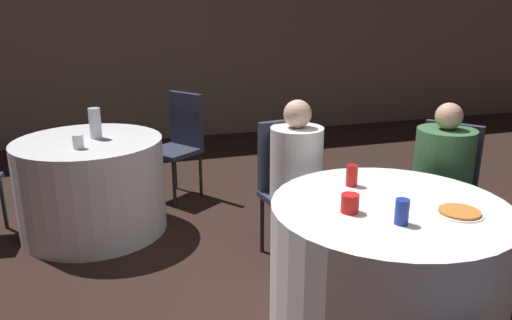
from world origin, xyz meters
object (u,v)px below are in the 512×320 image
object	(u,v)px
chair_far_northeast	(180,136)
pizza_plate_near	(459,212)
table_near	(385,269)
chair_near_north	(289,177)
person_white_shirt	(301,182)
chair_near_northeast	(445,181)
table_far	(92,186)
soda_can_red	(352,175)
person_green_jacket	(438,185)
soda_can_blue	(402,212)
bottle_far	(95,123)

from	to	relation	value
chair_far_northeast	pizza_plate_near	bearing A→B (deg)	164.67
chair_far_northeast	table_near	bearing A→B (deg)	160.77
chair_near_north	person_white_shirt	xyz separation A→B (m)	(0.03, -0.16, 0.01)
chair_near_northeast	person_white_shirt	bearing A→B (deg)	39.37
table_far	chair_far_northeast	distance (m)	1.00
table_far	soda_can_red	xyz separation A→B (m)	(1.44, -1.51, 0.43)
person_white_shirt	pizza_plate_near	distance (m)	1.14
person_green_jacket	pizza_plate_near	world-z (taller)	person_green_jacket
table_near	person_white_shirt	xyz separation A→B (m)	(-0.14, 0.86, 0.22)
chair_near_north	chair_near_northeast	distance (m)	1.07
table_near	person_white_shirt	world-z (taller)	person_white_shirt
table_far	person_green_jacket	world-z (taller)	person_green_jacket
chair_far_northeast	person_white_shirt	bearing A→B (deg)	164.55
table_far	pizza_plate_near	distance (m)	2.71
table_far	soda_can_blue	bearing A→B (deg)	-55.19
pizza_plate_near	bottle_far	distance (m)	2.67
person_green_jacket	pizza_plate_near	xyz separation A→B (m)	(-0.44, -0.73, 0.16)
chair_near_northeast	chair_far_northeast	size ratio (longest dim) A/B	1.00
bottle_far	soda_can_blue	bearing A→B (deg)	-56.98
person_white_shirt	bottle_far	bearing A→B (deg)	-47.25
person_white_shirt	person_green_jacket	distance (m)	0.90
chair_near_north	bottle_far	world-z (taller)	bottle_far
soda_can_blue	soda_can_red	bearing A→B (deg)	87.57
person_green_jacket	soda_can_blue	size ratio (longest dim) A/B	9.26
person_green_jacket	soda_can_blue	xyz separation A→B (m)	(-0.78, -0.74, 0.21)
soda_can_blue	pizza_plate_near	bearing A→B (deg)	2.65
chair_far_northeast	bottle_far	bearing A→B (deg)	90.44
table_near	chair_near_northeast	size ratio (longest dim) A/B	1.28
chair_near_northeast	pizza_plate_near	world-z (taller)	chair_near_northeast
chair_near_northeast	pizza_plate_near	size ratio (longest dim) A/B	4.25
table_near	soda_can_red	size ratio (longest dim) A/B	10.10
table_far	soda_can_red	world-z (taller)	soda_can_red
chair_near_north	chair_far_northeast	xyz separation A→B (m)	(-0.54, 1.37, 0.00)
table_near	pizza_plate_near	size ratio (longest dim) A/B	5.44
soda_can_red	soda_can_blue	bearing A→B (deg)	-92.43
chair_far_northeast	person_green_jacket	xyz separation A→B (m)	(1.41, -1.87, 0.02)
person_green_jacket	chair_near_northeast	bearing A→B (deg)	-90.00
table_far	person_white_shirt	distance (m)	1.68
soda_can_blue	chair_far_northeast	bearing A→B (deg)	103.50
person_green_jacket	soda_can_red	size ratio (longest dim) A/B	9.26
person_white_shirt	person_green_jacket	bearing A→B (deg)	149.10
pizza_plate_near	table_far	bearing A→B (deg)	130.96
table_far	chair_near_north	size ratio (longest dim) A/B	1.16
person_green_jacket	soda_can_red	world-z (taller)	person_green_jacket
person_white_shirt	bottle_far	xyz separation A→B (m)	(-1.29, 1.01, 0.27)
table_far	soda_can_red	size ratio (longest dim) A/B	9.17
chair_near_north	soda_can_red	bearing A→B (deg)	89.44
chair_near_north	person_green_jacket	size ratio (longest dim) A/B	0.85
table_far	chair_near_north	xyz separation A→B (m)	(1.33, -0.80, 0.20)
chair_far_northeast	person_white_shirt	xyz separation A→B (m)	(0.57, -1.54, 0.01)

